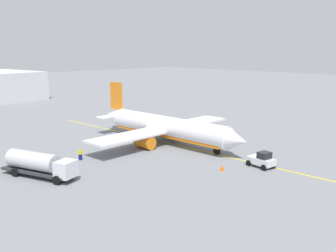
# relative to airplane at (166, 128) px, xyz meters

# --- Properties ---
(ground_plane) EXTENTS (400.00, 400.00, 0.00)m
(ground_plane) POSITION_rel_airplane_xyz_m (0.51, 0.01, -2.62)
(ground_plane) COLOR slate
(airplane) EXTENTS (32.21, 29.78, 9.60)m
(airplane) POSITION_rel_airplane_xyz_m (0.00, 0.00, 0.00)
(airplane) COLOR white
(airplane) RESTS_ON ground
(fuel_tanker) EXTENTS (10.92, 5.80, 3.15)m
(fuel_tanker) POSITION_rel_airplane_xyz_m (1.39, -23.66, -0.89)
(fuel_tanker) COLOR #2D2D33
(fuel_tanker) RESTS_ON ground
(pushback_tug) EXTENTS (3.86, 2.78, 2.20)m
(pushback_tug) POSITION_rel_airplane_xyz_m (18.94, -0.42, -1.62)
(pushback_tug) COLOR silver
(pushback_tug) RESTS_ON ground
(refueling_worker) EXTENTS (0.40, 0.55, 1.71)m
(refueling_worker) POSITION_rel_airplane_xyz_m (-1.47, -16.00, -1.80)
(refueling_worker) COLOR navy
(refueling_worker) RESTS_ON ground
(safety_cone_nose) EXTENTS (0.67, 0.67, 0.74)m
(safety_cone_nose) POSITION_rel_airplane_xyz_m (16.04, -5.44, -2.25)
(safety_cone_nose) COLOR #F2590F
(safety_cone_nose) RESTS_ON ground
(distant_hangar) EXTENTS (28.34, 19.88, 8.79)m
(distant_hangar) POSITION_rel_airplane_xyz_m (-79.92, 4.21, 1.76)
(distant_hangar) COLOR silver
(distant_hangar) RESTS_ON ground
(taxi_line_marking) EXTENTS (62.25, 1.84, 0.01)m
(taxi_line_marking) POSITION_rel_airplane_xyz_m (0.51, 0.01, -2.62)
(taxi_line_marking) COLOR yellow
(taxi_line_marking) RESTS_ON ground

